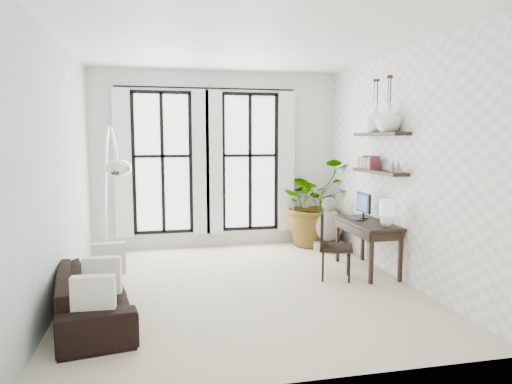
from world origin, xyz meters
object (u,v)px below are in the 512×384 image
object	(u,v)px
plant	(314,202)
buddha	(329,228)
desk	(369,225)
sofa	(94,296)
desk_chair	(330,241)
arc_lamp	(110,161)

from	to	relation	value
plant	buddha	bearing A→B (deg)	-77.76
plant	desk	distance (m)	1.90
desk	buddha	bearing A→B (deg)	93.25
sofa	buddha	distance (m)	4.41
sofa	plant	world-z (taller)	plant
sofa	desk_chair	xyz separation A→B (m)	(3.08, 0.89, 0.27)
plant	buddha	distance (m)	0.65
desk	desk_chair	world-z (taller)	desk
sofa	desk	xyz separation A→B (m)	(3.75, 1.04, 0.44)
plant	desk_chair	distance (m)	2.12
desk_chair	arc_lamp	distance (m)	3.21
sofa	plant	bearing A→B (deg)	-60.15
desk	desk_chair	distance (m)	0.70
sofa	desk	size ratio (longest dim) A/B	1.46
buddha	arc_lamp	bearing A→B (deg)	-160.53
desk_chair	buddha	size ratio (longest dim) A/B	0.98
desk_chair	buddha	xyz separation A→B (m)	(0.58, 1.55, -0.14)
desk	arc_lamp	bearing A→B (deg)	177.90
plant	buddha	size ratio (longest dim) A/B	1.69
arc_lamp	plant	bearing A→B (deg)	26.94
desk_chair	sofa	bearing A→B (deg)	-143.00
sofa	arc_lamp	world-z (taller)	arc_lamp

